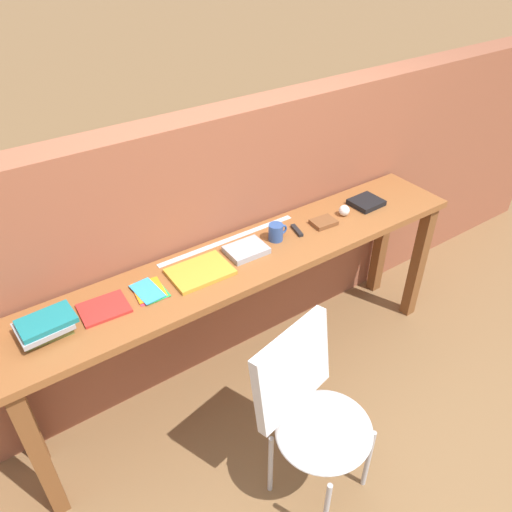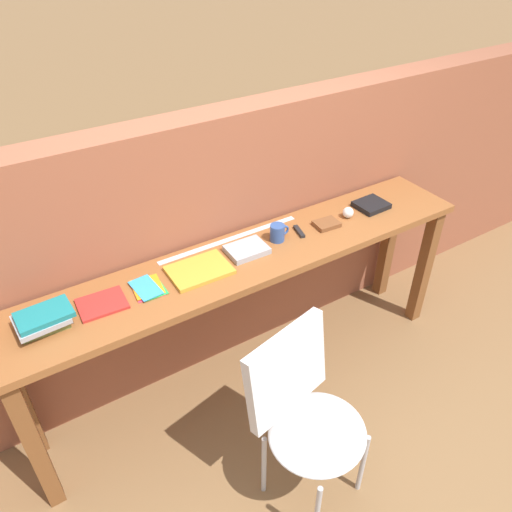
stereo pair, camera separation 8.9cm
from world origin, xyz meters
name	(u,v)px [view 2 (the right image)]	position (x,y,z in m)	size (l,w,h in m)	color
ground_plane	(280,408)	(0.00, 0.00, 0.00)	(40.00, 40.00, 0.00)	brown
brick_wall_back	(219,243)	(0.00, 0.64, 0.75)	(6.00, 0.20, 1.50)	#935138
sideboard	(251,276)	(0.00, 0.30, 0.74)	(2.50, 0.44, 0.88)	brown
chair_white_moulded	(306,412)	(-0.15, -0.40, 0.53)	(0.53, 0.54, 0.89)	silver
book_stack_leftmost	(43,319)	(-0.99, 0.32, 0.92)	(0.24, 0.18, 0.08)	olive
magazine_cycling	(102,304)	(-0.75, 0.32, 0.89)	(0.20, 0.16, 0.01)	red
pamphlet_pile_colourful	(148,288)	(-0.54, 0.32, 0.89)	(0.15, 0.18, 0.01)	#E5334C
book_open_centre	(199,270)	(-0.28, 0.31, 0.89)	(0.29, 0.21, 0.02)	gold
book_grey_hardcover	(247,250)	(-0.01, 0.33, 0.90)	(0.20, 0.15, 0.03)	#9E9EA3
mug	(278,233)	(0.19, 0.33, 0.92)	(0.11, 0.08, 0.09)	#2D4C8C
multitool_folded	(299,231)	(0.32, 0.33, 0.89)	(0.02, 0.11, 0.02)	black
leather_journal_brown	(327,224)	(0.49, 0.31, 0.89)	(0.13, 0.10, 0.02)	brown
sports_ball_small	(348,213)	(0.64, 0.31, 0.91)	(0.06, 0.06, 0.06)	silver
book_repair_rightmost	(371,205)	(0.83, 0.33, 0.89)	(0.17, 0.15, 0.03)	black
ruler_metal_back_edge	(230,239)	(-0.02, 0.47, 0.88)	(0.80, 0.03, 0.00)	silver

